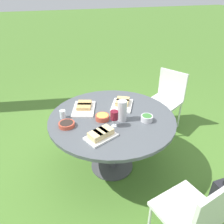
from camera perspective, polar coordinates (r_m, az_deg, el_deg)
ground_plane at (r=2.84m, az=0.00°, el=-13.79°), size 40.00×40.00×0.00m
dining_table at (r=2.44m, az=0.00°, el=-3.15°), size 1.38×1.38×0.72m
chair_near_left at (r=1.88m, az=21.22°, el=-23.26°), size 0.50×0.52×0.89m
chair_near_right at (r=3.40m, az=14.24°, el=4.08°), size 0.59×0.58×0.89m
water_pitcher at (r=2.28m, az=2.68°, el=0.37°), size 0.10×0.10×0.23m
wine_glass at (r=2.17m, az=0.60°, el=-0.96°), size 0.08×0.08×0.18m
platter_bread_main at (r=2.55m, az=-7.32°, el=1.25°), size 0.42×0.35×0.06m
platter_charcuterie at (r=2.61m, az=2.70°, el=2.28°), size 0.40×0.36×0.07m
platter_sandwich_side at (r=2.06m, az=-2.92°, el=-5.89°), size 0.28×0.34×0.08m
bowl_fries at (r=2.33m, az=-2.53°, el=-1.31°), size 0.15×0.15×0.06m
bowl_salad at (r=2.33m, az=9.08°, el=-1.55°), size 0.13×0.13×0.06m
bowl_olives at (r=2.27m, az=-11.76°, el=-3.15°), size 0.16×0.16×0.04m
cup_water_near at (r=2.41m, az=-12.73°, el=-0.55°), size 0.06×0.06×0.09m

